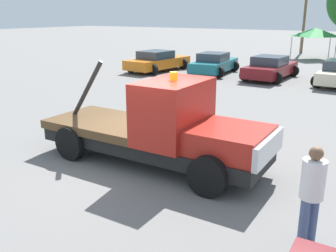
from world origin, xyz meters
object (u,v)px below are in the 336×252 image
parked_car_maroon (270,68)px  person_near_truck (312,189)px  utility_pole (306,1)px  parked_car_orange (157,61)px  tow_truck (164,130)px  parked_car_teal (214,64)px  canopy_tent_green (315,32)px  traffic_cone (150,109)px

parked_car_maroon → person_near_truck: bearing=-158.7°
parked_car_maroon → utility_pole: bearing=8.9°
parked_car_orange → tow_truck: bearing=-140.6°
parked_car_teal → canopy_tent_green: canopy_tent_green is taller
tow_truck → parked_car_maroon: bearing=96.6°
tow_truck → parked_car_teal: 15.12m
person_near_truck → parked_car_orange: size_ratio=0.35×
person_near_truck → canopy_tent_green: (-5.94, 27.35, 1.20)m
parked_car_maroon → parked_car_orange: bearing=98.4°
person_near_truck → utility_pole: bearing=-47.3°
parked_car_maroon → utility_pole: utility_pole is taller
tow_truck → utility_pole: (-4.15, 30.22, 3.82)m
person_near_truck → traffic_cone: (-6.87, 5.17, -0.73)m
tow_truck → person_near_truck: bearing=-22.7°
parked_car_teal → traffic_cone: (2.49, -10.42, -0.39)m
parked_car_maroon → utility_pole: size_ratio=0.52×
parked_car_maroon → parked_car_teal: bearing=92.1°
person_near_truck → parked_car_maroon: 16.69m
utility_pole → parked_car_orange: bearing=-106.6°
tow_truck → person_near_truck: tow_truck is taller
tow_truck → parked_car_teal: (-5.51, 14.08, -0.28)m
tow_truck → parked_car_maroon: tow_truck is taller
traffic_cone → utility_pole: (-1.12, 26.56, 4.49)m
parked_car_orange → parked_car_maroon: same height
canopy_tent_green → traffic_cone: canopy_tent_green is taller
tow_truck → parked_car_maroon: 14.28m
parked_car_orange → utility_pole: size_ratio=0.55×
person_near_truck → parked_car_orange: bearing=-19.8°
person_near_truck → canopy_tent_green: 28.01m
canopy_tent_green → person_near_truck: bearing=-77.7°
parked_car_orange → person_near_truck: bearing=-133.9°
parked_car_orange → parked_car_maroon: size_ratio=1.06×
parked_car_teal → parked_car_maroon: size_ratio=0.99×
parked_car_teal → canopy_tent_green: bearing=-22.4°
person_near_truck → parked_car_orange: 19.67m
parked_car_teal → traffic_cone: 10.72m
person_near_truck → parked_car_teal: 18.18m
parked_car_orange → traffic_cone: bearing=-142.5°
person_near_truck → utility_pole: (-7.98, 31.73, 3.77)m
traffic_cone → utility_pole: bearing=92.4°
tow_truck → person_near_truck: size_ratio=3.53×
tow_truck → traffic_cone: bearing=128.4°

